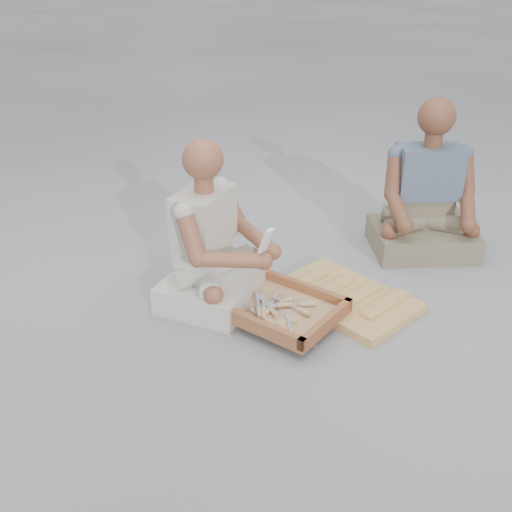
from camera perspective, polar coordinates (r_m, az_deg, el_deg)
The scene contains 32 objects.
ground at distance 2.61m, azimuth 0.88°, elevation -7.15°, with size 60.00×60.00×0.00m, color #949499.
carved_panel at distance 2.82m, azimuth 8.83°, elevation -4.19°, with size 0.65×0.43×0.04m, color #AA7E42.
tool_tray at distance 2.63m, azimuth 2.40°, elevation -5.24°, with size 0.57×0.48×0.07m.
chisel_0 at distance 2.56m, azimuth 3.15°, elevation -6.15°, with size 0.20×0.11×0.02m.
chisel_1 at distance 2.64m, azimuth 4.67°, elevation -4.82°, with size 0.19×0.14×0.02m.
chisel_2 at distance 2.52m, azimuth 1.12°, elevation -6.47°, with size 0.21×0.10×0.02m.
chisel_3 at distance 2.59m, azimuth 4.39°, elevation -5.36°, with size 0.22×0.07×0.02m.
chisel_4 at distance 2.63m, azimuth 2.66°, elevation -4.64°, with size 0.11×0.21×0.02m.
chisel_5 at distance 2.46m, azimuth 3.51°, elevation -7.57°, with size 0.14×0.19×0.02m.
chisel_6 at distance 2.56m, azimuth 0.80°, elevation -5.70°, with size 0.13×0.20×0.02m.
chisel_7 at distance 2.58m, azimuth 0.29°, elevation -5.40°, with size 0.13×0.19×0.02m.
chisel_8 at distance 2.59m, azimuth 1.51°, elevation -5.37°, with size 0.19×0.14×0.02m.
chisel_9 at distance 2.61m, azimuth 2.38°, elevation -4.90°, with size 0.18×0.15×0.02m.
chisel_10 at distance 2.61m, azimuth 1.34°, elevation -5.20°, with size 0.07×0.22×0.02m.
wood_chip_0 at distance 2.53m, azimuth 3.16°, elevation -8.50°, with size 0.02×0.01×0.00m, color tan.
wood_chip_1 at distance 2.92m, azimuth -2.00°, elevation -3.12°, with size 0.02×0.01×0.00m, color tan.
wood_chip_2 at distance 2.52m, azimuth 3.23°, elevation -8.62°, with size 0.02×0.01×0.00m, color tan.
wood_chip_3 at distance 3.03m, azimuth 0.13°, elevation -1.92°, with size 0.02×0.01×0.00m, color tan.
wood_chip_4 at distance 2.57m, azimuth -4.61°, elevation -7.86°, with size 0.02×0.01×0.00m, color tan.
wood_chip_5 at distance 2.60m, azimuth -7.28°, elevation -7.54°, with size 0.02×0.01×0.00m, color tan.
wood_chip_6 at distance 2.88m, azimuth 10.04°, elevation -4.04°, with size 0.02×0.01×0.00m, color tan.
wood_chip_7 at distance 2.38m, azimuth 6.55°, elevation -11.29°, with size 0.02×0.01×0.00m, color tan.
wood_chip_8 at distance 2.51m, azimuth 5.74°, elevation -8.90°, with size 0.02×0.01×0.00m, color tan.
wood_chip_9 at distance 2.56m, azimuth -2.72°, elevation -7.99°, with size 0.02×0.01×0.00m, color tan.
wood_chip_10 at distance 2.71m, azimuth 1.78°, elevation -5.76°, with size 0.02×0.01×0.00m, color tan.
wood_chip_11 at distance 3.03m, azimuth 2.34°, elevation -1.95°, with size 0.02×0.01×0.00m, color tan.
wood_chip_12 at distance 2.57m, azimuth 2.41°, elevation -7.71°, with size 0.02×0.01×0.00m, color tan.
wood_chip_13 at distance 2.71m, azimuth -0.00°, elevation -5.66°, with size 0.02×0.01×0.00m, color tan.
wood_chip_14 at distance 2.87m, azimuth 10.86°, elevation -4.24°, with size 0.02×0.01×0.00m, color tan.
craftsman at distance 2.71m, azimuth -4.37°, elevation 0.74°, with size 0.56×0.55×0.80m.
companion at distance 3.33m, azimuth 16.63°, elevation 5.14°, with size 0.70×0.67×0.86m.
mobile_phone at distance 2.49m, azimuth 1.01°, elevation 1.55°, with size 0.06×0.05×0.12m.
Camera 1 is at (1.03, -1.89, 1.47)m, focal length 40.00 mm.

